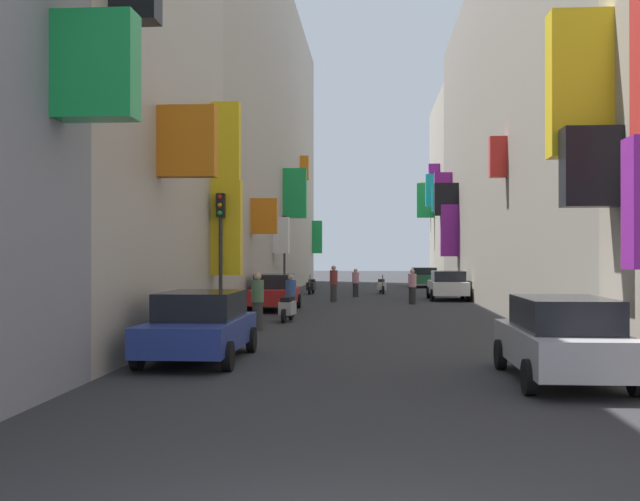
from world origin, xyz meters
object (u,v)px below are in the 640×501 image
(parked_car_white, at_px, (448,285))
(parked_car_green, at_px, (424,277))
(scooter_black, at_px, (311,286))
(pedestrian_far_away, at_px, (334,284))
(parked_car_red, at_px, (275,292))
(parked_car_blue, at_px, (200,325))
(pedestrian_near_right, at_px, (258,301))
(scooter_silver, at_px, (287,308))
(pedestrian_mid_street, at_px, (291,296))
(parked_car_silver, at_px, (562,338))
(pedestrian_near_left, at_px, (356,283))
(scooter_white, at_px, (382,286))
(traffic_light_far_corner, at_px, (221,236))
(traffic_light_near_corner, at_px, (284,242))
(pedestrian_crossing, at_px, (412,287))

(parked_car_white, bearing_deg, parked_car_green, 90.75)
(scooter_black, height_order, pedestrian_far_away, pedestrian_far_away)
(parked_car_red, bearing_deg, parked_car_blue, -88.94)
(parked_car_white, xyz_separation_m, pedestrian_near_right, (-7.34, -15.84, 0.11))
(parked_car_green, relative_size, scooter_silver, 2.49)
(parked_car_blue, relative_size, pedestrian_near_right, 2.48)
(parked_car_green, xyz_separation_m, pedestrian_mid_street, (-6.64, -26.41, 0.04))
(parked_car_blue, xyz_separation_m, parked_car_white, (7.60, 22.49, -0.01))
(parked_car_silver, distance_m, pedestrian_near_left, 27.62)
(scooter_white, bearing_deg, traffic_light_far_corner, -103.96)
(parked_car_green, distance_m, parked_car_silver, 40.17)
(parked_car_blue, distance_m, parked_car_silver, 7.60)
(pedestrian_mid_street, distance_m, traffic_light_far_corner, 5.07)
(parked_car_white, xyz_separation_m, traffic_light_near_corner, (-8.57, 1.65, 2.21))
(parked_car_red, xyz_separation_m, scooter_white, (4.58, 13.60, -0.31))
(parked_car_blue, height_order, pedestrian_mid_street, pedestrian_mid_street)
(scooter_white, bearing_deg, parked_car_white, -61.10)
(pedestrian_near_left, xyz_separation_m, traffic_light_near_corner, (-3.82, -0.79, 2.22))
(parked_car_blue, xyz_separation_m, pedestrian_near_right, (0.26, 6.64, 0.11))
(scooter_silver, height_order, traffic_light_near_corner, traffic_light_near_corner)
(scooter_silver, bearing_deg, pedestrian_near_right, -101.03)
(parked_car_red, xyz_separation_m, pedestrian_crossing, (5.90, 4.25, 0.04))
(parked_car_silver, height_order, parked_car_red, parked_car_silver)
(scooter_black, xyz_separation_m, pedestrian_crossing, (5.43, -8.58, 0.35))
(parked_car_white, height_order, pedestrian_mid_street, pedestrian_mid_street)
(parked_car_green, distance_m, scooter_black, 12.43)
(parked_car_green, bearing_deg, scooter_silver, -103.09)
(scooter_white, height_order, traffic_light_far_corner, traffic_light_far_corner)
(traffic_light_near_corner, height_order, traffic_light_far_corner, traffic_light_near_corner)
(parked_car_white, height_order, pedestrian_crossing, pedestrian_crossing)
(parked_car_silver, xyz_separation_m, scooter_white, (-2.92, 30.80, -0.34))
(parked_car_silver, bearing_deg, parked_car_green, 89.76)
(scooter_white, height_order, pedestrian_near_left, pedestrian_near_left)
(pedestrian_near_left, xyz_separation_m, pedestrian_mid_street, (-2.09, -13.51, 0.02))
(traffic_light_far_corner, bearing_deg, parked_car_white, 60.74)
(pedestrian_crossing, distance_m, pedestrian_near_left, 6.44)
(scooter_silver, bearing_deg, parked_car_white, 62.26)
(scooter_black, bearing_deg, scooter_white, 10.52)
(pedestrian_near_left, bearing_deg, pedestrian_crossing, -64.43)
(parked_car_blue, relative_size, scooter_silver, 2.47)
(scooter_white, relative_size, traffic_light_near_corner, 0.42)
(parked_car_red, xyz_separation_m, traffic_light_far_corner, (-0.72, -7.71, 2.12))
(parked_car_white, distance_m, pedestrian_near_right, 17.46)
(scooter_white, bearing_deg, pedestrian_mid_street, -101.75)
(scooter_silver, height_order, pedestrian_near_left, pedestrian_near_left)
(pedestrian_near_right, bearing_deg, parked_car_red, 93.71)
(parked_car_white, bearing_deg, pedestrian_near_right, -114.86)
(parked_car_white, xyz_separation_m, pedestrian_crossing, (-1.97, -3.37, 0.04))
(parked_car_white, xyz_separation_m, parked_car_silver, (-0.37, -24.83, 0.03))
(scooter_black, bearing_deg, pedestrian_mid_street, -88.03)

